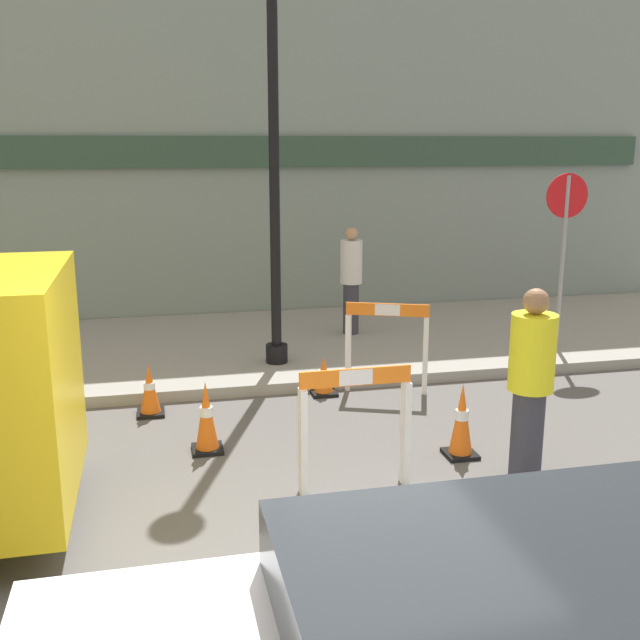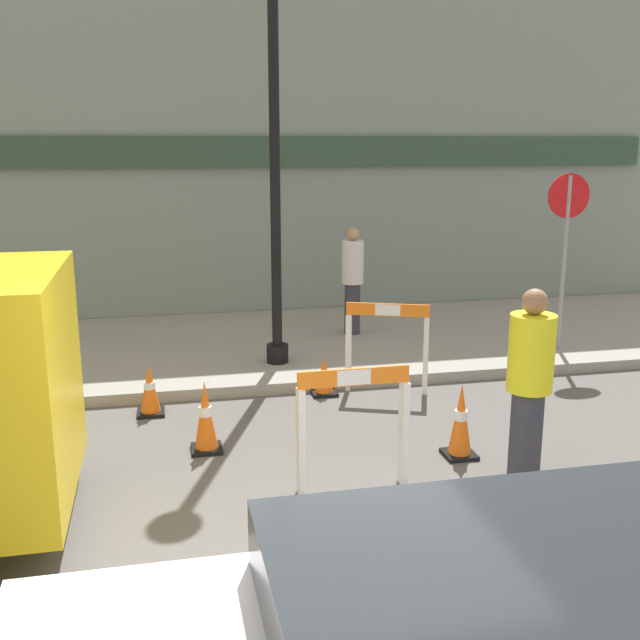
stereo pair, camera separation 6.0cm
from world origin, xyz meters
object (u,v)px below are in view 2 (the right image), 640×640
at_px(streetlamp_post, 273,60).
at_px(person_pedestrian, 353,277).
at_px(stop_sign, 566,233).
at_px(person_worker, 530,380).

xyz_separation_m(streetlamp_post, person_pedestrian, (1.34, 1.25, -2.91)).
bearing_deg(streetlamp_post, stop_sign, -2.03).
relative_size(stop_sign, person_worker, 1.39).
relative_size(streetlamp_post, person_worker, 3.42).
height_order(streetlamp_post, person_worker, streetlamp_post).
bearing_deg(person_pedestrian, person_worker, 83.64).
distance_m(stop_sign, person_worker, 4.23).
height_order(stop_sign, person_pedestrian, stop_sign).
bearing_deg(person_worker, person_pedestrian, -34.05).
height_order(streetlamp_post, stop_sign, streetlamp_post).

